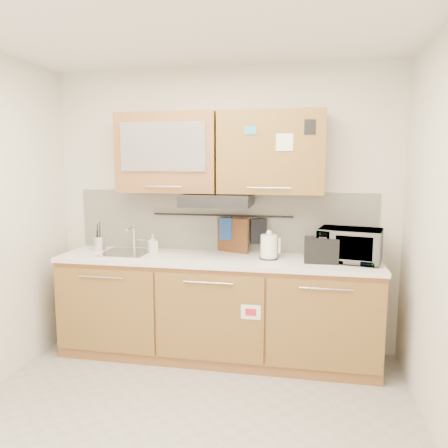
% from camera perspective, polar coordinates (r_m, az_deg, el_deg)
% --- Properties ---
extents(floor, '(3.20, 3.20, 0.00)m').
position_cam_1_polar(floor, '(3.14, -5.91, -25.86)').
color(floor, '#9E9993').
rests_on(floor, ground).
extents(ceiling, '(3.20, 3.20, 0.00)m').
position_cam_1_polar(ceiling, '(2.74, -6.80, 26.07)').
color(ceiling, white).
rests_on(ceiling, wall_back).
extents(wall_back, '(3.20, 0.00, 3.20)m').
position_cam_1_polar(wall_back, '(4.09, -0.15, 1.78)').
color(wall_back, silver).
rests_on(wall_back, ground).
extents(base_cabinet, '(2.80, 0.64, 0.88)m').
position_cam_1_polar(base_cabinet, '(4.00, -1.00, -11.58)').
color(base_cabinet, '#955935').
rests_on(base_cabinet, floor).
extents(countertop, '(2.82, 0.62, 0.04)m').
position_cam_1_polar(countertop, '(3.85, -1.03, -4.65)').
color(countertop, white).
rests_on(countertop, base_cabinet).
extents(backsplash, '(2.80, 0.02, 0.56)m').
position_cam_1_polar(backsplash, '(4.09, -0.19, 0.37)').
color(backsplash, silver).
rests_on(backsplash, countertop).
extents(upper_cabinets, '(1.82, 0.37, 0.70)m').
position_cam_1_polar(upper_cabinets, '(3.89, -0.73, 9.28)').
color(upper_cabinets, '#955935').
rests_on(upper_cabinets, wall_back).
extents(range_hood, '(0.60, 0.46, 0.10)m').
position_cam_1_polar(range_hood, '(3.83, -0.86, 3.15)').
color(range_hood, black).
rests_on(range_hood, upper_cabinets).
extents(sink, '(0.42, 0.40, 0.26)m').
position_cam_1_polar(sink, '(4.12, -12.64, -3.67)').
color(sink, silver).
rests_on(sink, countertop).
extents(utensil_rail, '(1.30, 0.02, 0.02)m').
position_cam_1_polar(utensil_rail, '(4.04, -0.29, 1.14)').
color(utensil_rail, black).
rests_on(utensil_rail, backsplash).
extents(utensil_crock, '(0.12, 0.12, 0.27)m').
position_cam_1_polar(utensil_crock, '(4.28, -15.95, -2.43)').
color(utensil_crock, silver).
rests_on(utensil_crock, countertop).
extents(kettle, '(0.19, 0.19, 0.25)m').
position_cam_1_polar(kettle, '(3.79, 5.90, -3.07)').
color(kettle, white).
rests_on(kettle, countertop).
extents(toaster, '(0.28, 0.17, 0.21)m').
position_cam_1_polar(toaster, '(3.72, 12.57, -3.31)').
color(toaster, black).
rests_on(toaster, countertop).
extents(microwave, '(0.57, 0.44, 0.28)m').
position_cam_1_polar(microwave, '(3.81, 16.10, -2.67)').
color(microwave, '#999999').
rests_on(microwave, countertop).
extents(soap_bottle, '(0.11, 0.11, 0.17)m').
position_cam_1_polar(soap_bottle, '(4.08, -9.28, -2.54)').
color(soap_bottle, '#999999').
rests_on(soap_bottle, countertop).
extents(cutting_board, '(0.34, 0.16, 0.44)m').
position_cam_1_polar(cutting_board, '(4.05, 0.95, -2.30)').
color(cutting_board, brown).
rests_on(cutting_board, utensil_rail).
extents(oven_mitt, '(0.13, 0.06, 0.20)m').
position_cam_1_polar(oven_mitt, '(4.04, 0.26, -0.62)').
color(oven_mitt, navy).
rests_on(oven_mitt, utensil_rail).
extents(dark_pouch, '(0.15, 0.08, 0.23)m').
position_cam_1_polar(dark_pouch, '(4.00, 4.52, -0.95)').
color(dark_pouch, black).
rests_on(dark_pouch, utensil_rail).
extents(pot_holder, '(0.13, 0.02, 0.16)m').
position_cam_1_polar(pot_holder, '(4.01, 2.33, -0.34)').
color(pot_holder, red).
rests_on(pot_holder, utensil_rail).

